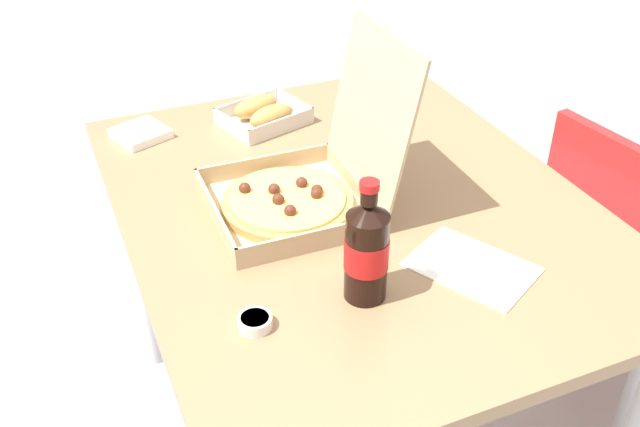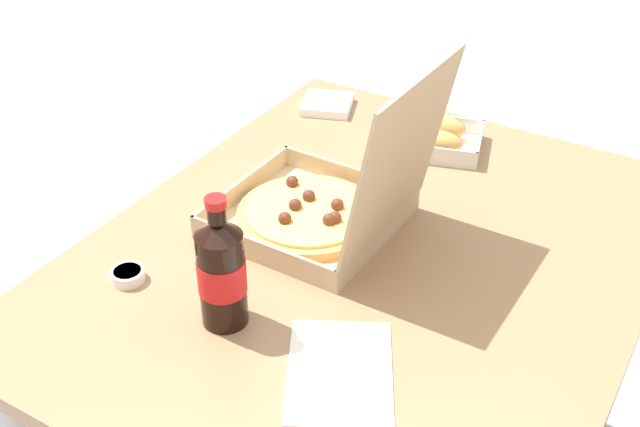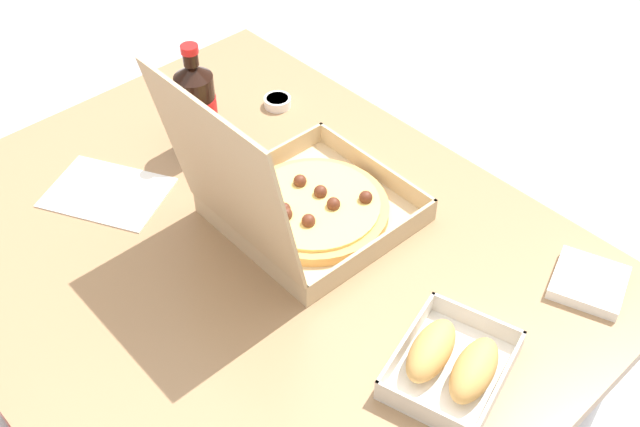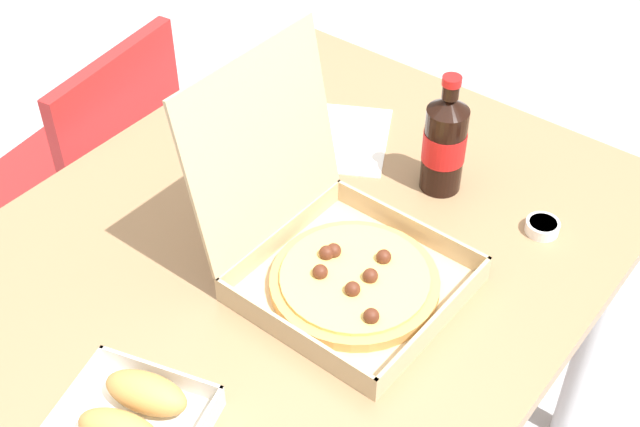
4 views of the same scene
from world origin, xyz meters
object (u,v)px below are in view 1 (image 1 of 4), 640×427
at_px(cola_bottle, 367,250).
at_px(paper_menu, 472,267).
at_px(pizza_box_open, 302,186).
at_px(dipping_sauce_cup, 255,321).
at_px(bread_side_box, 264,113).
at_px(napkin_pile, 141,133).
at_px(chair, 627,258).

relative_size(cola_bottle, paper_menu, 1.07).
distance_m(pizza_box_open, dipping_sauce_cup, 0.36).
distance_m(pizza_box_open, bread_side_box, 0.38).
relative_size(bread_side_box, dipping_sauce_cup, 4.01).
xyz_separation_m(cola_bottle, dipping_sauce_cup, (0.00, -0.20, -0.08)).
xyz_separation_m(pizza_box_open, dipping_sauce_cup, (0.29, -0.20, -0.04)).
xyz_separation_m(paper_menu, napkin_pile, (-0.72, -0.44, 0.01)).
distance_m(pizza_box_open, napkin_pile, 0.49).
bearing_deg(pizza_box_open, paper_menu, 34.26).
xyz_separation_m(chair, cola_bottle, (0.16, -0.80, 0.37)).
relative_size(bread_side_box, napkin_pile, 2.04).
bearing_deg(bread_side_box, chair, 55.66).
bearing_deg(napkin_pile, chair, 61.89).
height_order(chair, napkin_pile, chair).
xyz_separation_m(chair, napkin_pile, (-0.55, -1.03, 0.29)).
distance_m(bread_side_box, paper_menu, 0.69).
xyz_separation_m(bread_side_box, paper_menu, (0.68, 0.15, -0.02)).
bearing_deg(pizza_box_open, bread_side_box, 172.40).
bearing_deg(dipping_sauce_cup, paper_menu, 89.31).
distance_m(pizza_box_open, paper_menu, 0.37).
distance_m(paper_menu, dipping_sauce_cup, 0.40).
bearing_deg(paper_menu, dipping_sauce_cup, -118.96).
relative_size(pizza_box_open, cola_bottle, 1.63).
height_order(pizza_box_open, napkin_pile, pizza_box_open).
bearing_deg(paper_menu, chair, 77.90).
distance_m(chair, dipping_sauce_cup, 1.05).
bearing_deg(napkin_pile, bread_side_box, 81.41).
bearing_deg(cola_bottle, napkin_pile, -161.80).
xyz_separation_m(pizza_box_open, bread_side_box, (-0.38, 0.05, -0.02)).
bearing_deg(dipping_sauce_cup, bread_side_box, 159.58).
xyz_separation_m(chair, dipping_sauce_cup, (0.17, -0.99, 0.29)).
relative_size(pizza_box_open, bread_side_box, 1.63).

